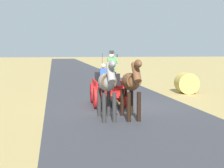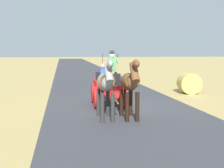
% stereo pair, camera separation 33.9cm
% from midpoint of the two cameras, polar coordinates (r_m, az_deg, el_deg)
% --- Properties ---
extents(ground_plane, '(200.00, 200.00, 0.00)m').
position_cam_midpoint_polar(ground_plane, '(14.58, 1.84, -3.93)').
color(ground_plane, tan).
extents(road_surface, '(6.45, 160.00, 0.01)m').
position_cam_midpoint_polar(road_surface, '(14.58, 1.84, -3.92)').
color(road_surface, '#38383D').
rests_on(road_surface, ground).
extents(horse_drawn_carriage, '(1.47, 4.51, 2.50)m').
position_cam_midpoint_polar(horse_drawn_carriage, '(14.66, -0.01, -0.65)').
color(horse_drawn_carriage, red).
rests_on(horse_drawn_carriage, ground).
extents(horse_near_side, '(0.57, 2.13, 2.21)m').
position_cam_midpoint_polar(horse_near_side, '(11.70, 3.99, 0.14)').
color(horse_near_side, brown).
rests_on(horse_near_side, ground).
extents(horse_off_side, '(0.58, 2.13, 2.21)m').
position_cam_midpoint_polar(horse_off_side, '(11.56, -0.30, 0.08)').
color(horse_off_side, gray).
rests_on(horse_off_side, ground).
extents(hay_bale, '(1.30, 1.21, 1.20)m').
position_cam_midpoint_polar(hay_bale, '(19.23, 13.98, 0.12)').
color(hay_bale, gold).
rests_on(hay_bale, ground).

